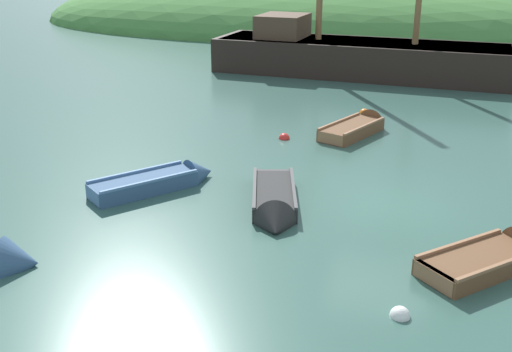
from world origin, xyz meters
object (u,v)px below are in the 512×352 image
Objects in this scene: rowboat_near_dock at (274,205)px; buoy_orange at (364,113)px; sailing_ship at (356,62)px; rowboat_far at (359,128)px; rowboat_outer_left at (159,183)px; rowboat_center at (495,259)px; buoy_white at (400,316)px; buoy_red at (284,139)px.

rowboat_near_dock is 9.91× the size of buoy_orange.
sailing_ship is 47.09× the size of buoy_orange.
buoy_orange is at bearing 25.13° from rowboat_far.
rowboat_outer_left is at bearing -116.33° from buoy_orange.
buoy_orange is (4.43, 8.95, -0.14)m from rowboat_outer_left.
rowboat_center reaches higher than buoy_white.
rowboat_far reaches higher than buoy_orange.
sailing_ship is at bearing 30.80° from rowboat_far.
rowboat_near_dock is (-0.11, -16.79, -0.49)m from sailing_ship.
rowboat_far is 9.57× the size of buoy_white.
sailing_ship is 7.36m from buoy_orange.
buoy_red reaches higher than buoy_white.
rowboat_outer_left is 3.26m from rowboat_near_dock.
rowboat_center is 7.93× the size of buoy_red.
buoy_orange is (-0.05, 2.55, -0.14)m from rowboat_far.
rowboat_center is (8.03, -2.10, -0.02)m from rowboat_outer_left.
buoy_white is (1.83, -10.81, -0.14)m from rowboat_far.
buoy_white is at bearing 24.81° from rowboat_near_dock.
rowboat_outer_left is 8.93× the size of buoy_orange.
buoy_white is 10.31m from buoy_red.
rowboat_near_dock is 7.10m from rowboat_far.
rowboat_center is at bearing 53.34° from buoy_white.
buoy_white is (3.10, -3.82, -0.11)m from rowboat_near_dock.
buoy_white is (3.00, -20.61, -0.60)m from sailing_ship.
sailing_ship reaches higher than rowboat_far.
rowboat_near_dock reaches higher than buoy_orange.
rowboat_center is 9.22m from buoy_red.
rowboat_center is at bearing -50.83° from buoy_red.
sailing_ship reaches higher than rowboat_near_dock.
rowboat_center is 9.21m from rowboat_far.
sailing_ship is 5.27× the size of rowboat_outer_left.
sailing_ship is at bearing 84.37° from buoy_red.
buoy_orange is (1.12, -7.25, -0.60)m from sailing_ship.
rowboat_near_dock is 1.04× the size of rowboat_far.
sailing_ship is 4.94× the size of rowboat_far.
sailing_ship is at bearing 98.76° from buoy_orange.
rowboat_far is 10.97m from buoy_white.
rowboat_outer_left is 8.96× the size of buoy_white.
sailing_ship is 16.79m from rowboat_near_dock.
rowboat_near_dock is 9.62m from buoy_orange.
buoy_orange is at bearing -75.54° from sailing_ship.
rowboat_outer_left reaches higher than buoy_orange.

